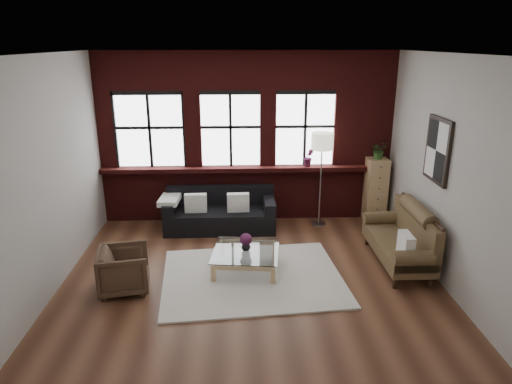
{
  "coord_description": "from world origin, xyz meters",
  "views": [
    {
      "loc": [
        -0.18,
        -6.02,
        3.35
      ],
      "look_at": [
        0.1,
        0.6,
        1.15
      ],
      "focal_mm": 32.0,
      "sensor_mm": 36.0,
      "label": 1
    }
  ],
  "objects_px": {
    "armchair": "(124,270)",
    "floor_lamp": "(321,176)",
    "dark_sofa": "(220,210)",
    "coffee_table": "(246,260)",
    "drawer_chest": "(376,190)",
    "vase": "(246,246)",
    "vintage_settee": "(398,237)"
  },
  "relations": [
    {
      "from": "vintage_settee",
      "to": "floor_lamp",
      "type": "xyz_separation_m",
      "value": [
        -0.94,
        1.68,
        0.5
      ]
    },
    {
      "from": "vase",
      "to": "floor_lamp",
      "type": "relative_size",
      "value": 0.08
    },
    {
      "from": "vase",
      "to": "drawer_chest",
      "type": "distance_m",
      "value": 3.18
    },
    {
      "from": "drawer_chest",
      "to": "coffee_table",
      "type": "bearing_deg",
      "value": -142.96
    },
    {
      "from": "vintage_settee",
      "to": "dark_sofa",
      "type": "bearing_deg",
      "value": 151.35
    },
    {
      "from": "vintage_settee",
      "to": "drawer_chest",
      "type": "height_order",
      "value": "drawer_chest"
    },
    {
      "from": "armchair",
      "to": "drawer_chest",
      "type": "relative_size",
      "value": 0.55
    },
    {
      "from": "dark_sofa",
      "to": "coffee_table",
      "type": "xyz_separation_m",
      "value": [
        0.45,
        -1.62,
        -0.21
      ]
    },
    {
      "from": "coffee_table",
      "to": "vase",
      "type": "bearing_deg",
      "value": 63.43
    },
    {
      "from": "coffee_table",
      "to": "drawer_chest",
      "type": "relative_size",
      "value": 0.79
    },
    {
      "from": "vintage_settee",
      "to": "coffee_table",
      "type": "distance_m",
      "value": 2.39
    },
    {
      "from": "vintage_settee",
      "to": "vase",
      "type": "distance_m",
      "value": 2.37
    },
    {
      "from": "drawer_chest",
      "to": "floor_lamp",
      "type": "xyz_separation_m",
      "value": [
        -1.1,
        -0.15,
        0.34
      ]
    },
    {
      "from": "drawer_chest",
      "to": "floor_lamp",
      "type": "bearing_deg",
      "value": -172.18
    },
    {
      "from": "dark_sofa",
      "to": "drawer_chest",
      "type": "height_order",
      "value": "drawer_chest"
    },
    {
      "from": "dark_sofa",
      "to": "coffee_table",
      "type": "relative_size",
      "value": 2.05
    },
    {
      "from": "dark_sofa",
      "to": "drawer_chest",
      "type": "bearing_deg",
      "value": 5.62
    },
    {
      "from": "armchair",
      "to": "floor_lamp",
      "type": "height_order",
      "value": "floor_lamp"
    },
    {
      "from": "floor_lamp",
      "to": "coffee_table",
      "type": "bearing_deg",
      "value": -129.1
    },
    {
      "from": "coffee_table",
      "to": "vase",
      "type": "xyz_separation_m",
      "value": [
        0.0,
        0.0,
        0.24
      ]
    },
    {
      "from": "dark_sofa",
      "to": "vintage_settee",
      "type": "relative_size",
      "value": 1.18
    },
    {
      "from": "vintage_settee",
      "to": "coffee_table",
      "type": "height_order",
      "value": "vintage_settee"
    },
    {
      "from": "armchair",
      "to": "coffee_table",
      "type": "relative_size",
      "value": 0.69
    },
    {
      "from": "dark_sofa",
      "to": "armchair",
      "type": "height_order",
      "value": "dark_sofa"
    },
    {
      "from": "coffee_table",
      "to": "floor_lamp",
      "type": "distance_m",
      "value": 2.41
    },
    {
      "from": "armchair",
      "to": "vase",
      "type": "height_order",
      "value": "armchair"
    },
    {
      "from": "armchair",
      "to": "coffee_table",
      "type": "bearing_deg",
      "value": -82.97
    },
    {
      "from": "vintage_settee",
      "to": "armchair",
      "type": "xyz_separation_m",
      "value": [
        -4.08,
        -0.61,
        -0.15
      ]
    },
    {
      "from": "armchair",
      "to": "floor_lamp",
      "type": "xyz_separation_m",
      "value": [
        3.15,
        2.29,
        0.65
      ]
    },
    {
      "from": "dark_sofa",
      "to": "coffee_table",
      "type": "bearing_deg",
      "value": -74.58
    },
    {
      "from": "vase",
      "to": "drawer_chest",
      "type": "height_order",
      "value": "drawer_chest"
    },
    {
      "from": "vintage_settee",
      "to": "floor_lamp",
      "type": "relative_size",
      "value": 0.89
    }
  ]
}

